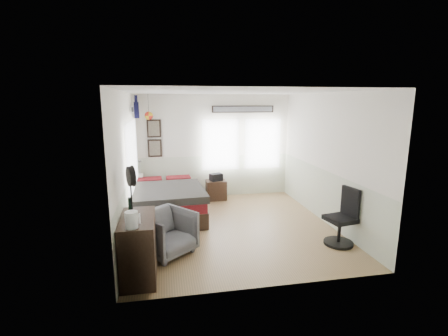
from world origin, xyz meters
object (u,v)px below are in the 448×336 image
(armchair, at_px, (167,233))
(dresser, at_px, (139,247))
(nightstand, at_px, (216,190))
(task_chair, at_px, (343,222))
(bed, at_px, (167,201))

(armchair, bearing_deg, dresser, -162.17)
(nightstand, bearing_deg, task_chair, -60.97)
(armchair, bearing_deg, nightstand, 26.07)
(bed, height_order, dresser, dresser)
(armchair, relative_size, nightstand, 1.62)
(dresser, bearing_deg, armchair, 57.37)
(armchair, xyz_separation_m, task_chair, (3.09, -0.19, 0.05))
(bed, distance_m, armchair, 1.88)
(dresser, bearing_deg, task_chair, 7.15)
(dresser, height_order, nightstand, dresser)
(dresser, xyz_separation_m, task_chair, (3.50, 0.44, -0.03))
(armchair, distance_m, nightstand, 3.18)
(dresser, bearing_deg, nightstand, 64.03)
(bed, bearing_deg, task_chair, -37.20)
(nightstand, distance_m, task_chair, 3.57)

